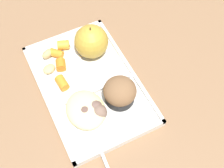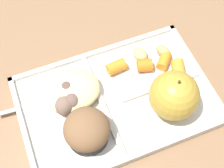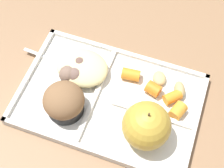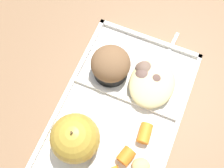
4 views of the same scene
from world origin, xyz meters
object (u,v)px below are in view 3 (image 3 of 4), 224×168
green_apple (146,126)px  lunch_tray (109,100)px  bran_muffin (64,102)px  plastic_fork (61,63)px

green_apple → lunch_tray: bearing=-29.3°
green_apple → bran_muffin: bearing=0.0°
lunch_tray → plastic_fork: lunch_tray is taller
lunch_tray → green_apple: size_ratio=3.75×
bran_muffin → plastic_fork: bran_muffin is taller
plastic_fork → bran_muffin: bearing=118.8°
bran_muffin → green_apple: bearing=180.0°
lunch_tray → green_apple: (-0.09, 0.05, 0.05)m
lunch_tray → green_apple: 0.11m
lunch_tray → plastic_fork: bearing=-19.9°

